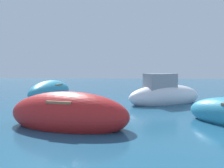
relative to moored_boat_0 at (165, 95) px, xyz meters
The scene contains 3 objects.
moored_boat_0 is the anchor object (origin of this frame).
moored_boat_3 6.81m from the moored_boat_0, 127.20° to the right, with size 4.56×2.51×1.58m.
moored_boat_5 7.70m from the moored_boat_0, 166.44° to the left, with size 2.32×4.94×1.55m.
Camera 1 is at (-6.46, -4.16, 2.01)m, focal length 34.72 mm.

